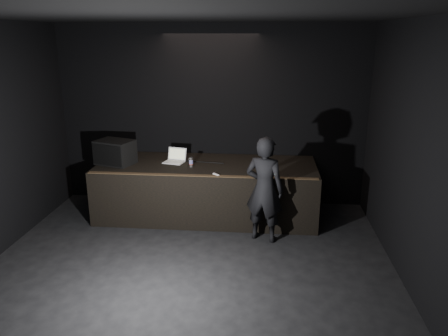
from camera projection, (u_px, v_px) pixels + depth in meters
name	position (u px, v px, depth m)	size (l,w,h in m)	color
ground	(180.00, 296.00, 5.72)	(7.00, 7.00, 0.00)	black
room_walls	(175.00, 146.00, 5.12)	(6.10, 7.10, 3.52)	black
stage_riser	(207.00, 190.00, 8.17)	(4.00, 1.50, 1.00)	black
riser_lip	(201.00, 176.00, 7.35)	(3.92, 0.10, 0.01)	brown
stage_monitor	(115.00, 152.00, 7.97)	(0.77, 0.66, 0.44)	black
cable	(199.00, 162.00, 8.12)	(0.02, 0.02, 0.94)	black
laptop	(175.00, 158.00, 8.14)	(0.43, 0.40, 0.25)	silver
beer_can	(191.00, 162.00, 7.83)	(0.07, 0.07, 0.18)	silver
plastic_cup	(263.00, 163.00, 7.89)	(0.08, 0.08, 0.10)	white
wii_remote	(216.00, 175.00, 7.37)	(0.03, 0.14, 0.03)	white
person	(264.00, 189.00, 7.06)	(0.64, 0.42, 1.76)	black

